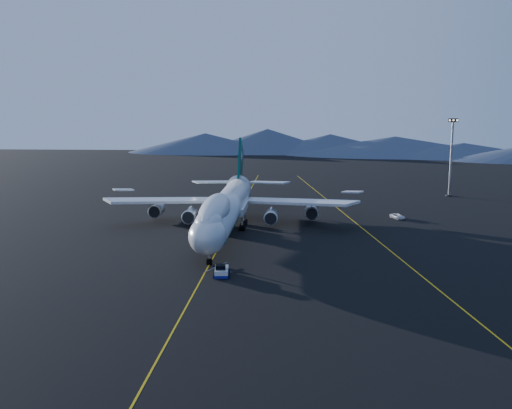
# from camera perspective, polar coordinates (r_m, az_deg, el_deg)

# --- Properties ---
(ground) EXTENTS (500.00, 500.00, 0.00)m
(ground) POSITION_cam_1_polar(r_m,az_deg,el_deg) (126.60, -2.92, -2.80)
(ground) COLOR black
(ground) RESTS_ON ground
(taxiway_line_main) EXTENTS (0.25, 220.00, 0.01)m
(taxiway_line_main) POSITION_cam_1_polar(r_m,az_deg,el_deg) (126.60, -2.92, -2.80)
(taxiway_line_main) COLOR #E4B50D
(taxiway_line_main) RESTS_ON ground
(taxiway_line_side) EXTENTS (28.08, 198.09, 0.01)m
(taxiway_line_side) POSITION_cam_1_polar(r_m,az_deg,el_deg) (136.38, 10.21, -2.04)
(taxiway_line_side) COLOR #E4B50D
(taxiway_line_side) RESTS_ON ground
(boeing_747) EXTENTS (59.62, 72.43, 19.37)m
(boeing_747) POSITION_cam_1_polar(r_m,az_deg,el_deg) (125.52, -2.94, -0.21)
(boeing_747) COLOR silver
(boeing_747) RESTS_ON ground
(pushback_tug) EXTENTS (2.96, 4.74, 1.97)m
(pushback_tug) POSITION_cam_1_polar(r_m,az_deg,el_deg) (94.30, -3.46, -6.75)
(pushback_tug) COLOR silver
(pushback_tug) RESTS_ON ground
(service_van) EXTENTS (3.75, 5.06, 1.28)m
(service_van) POSITION_cam_1_polar(r_m,az_deg,el_deg) (146.09, 13.99, -1.15)
(service_van) COLOR silver
(service_van) RESTS_ON ground
(floodlight_mast) EXTENTS (2.98, 2.24, 24.13)m
(floodlight_mast) POSITION_cam_1_polar(r_m,az_deg,el_deg) (187.56, 18.93, 4.51)
(floodlight_mast) COLOR black
(floodlight_mast) RESTS_ON ground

